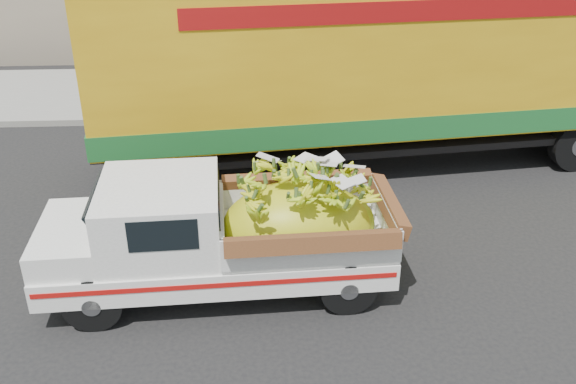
{
  "coord_description": "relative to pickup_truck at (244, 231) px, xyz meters",
  "views": [
    {
      "loc": [
        -1.17,
        -7.97,
        5.61
      ],
      "look_at": [
        -0.74,
        0.52,
        1.2
      ],
      "focal_mm": 40.0,
      "sensor_mm": 36.0,
      "label": 1
    }
  ],
  "objects": [
    {
      "name": "ground",
      "position": [
        1.4,
        0.13,
        -0.92
      ],
      "size": [
        100.0,
        100.0,
        0.0
      ],
      "primitive_type": "plane",
      "color": "black",
      "rests_on": "ground"
    },
    {
      "name": "sidewalk",
      "position": [
        1.4,
        8.81,
        -0.85
      ],
      "size": [
        60.0,
        4.0,
        0.14
      ],
      "primitive_type": "cube",
      "color": "gray",
      "rests_on": "ground"
    },
    {
      "name": "pickup_truck",
      "position": [
        0.0,
        0.0,
        0.0
      ],
      "size": [
        4.99,
        2.05,
        1.72
      ],
      "rotation": [
        0.0,
        0.0,
        0.05
      ],
      "color": "black",
      "rests_on": "ground"
    },
    {
      "name": "semi_trailer",
      "position": [
        3.05,
        4.26,
        1.2
      ],
      "size": [
        12.04,
        3.9,
        3.8
      ],
      "rotation": [
        0.0,
        0.0,
        0.12
      ],
      "color": "black",
      "rests_on": "ground"
    },
    {
      "name": "curb",
      "position": [
        1.4,
        6.71,
        -0.85
      ],
      "size": [
        60.0,
        0.25,
        0.15
      ],
      "primitive_type": "cube",
      "color": "gray",
      "rests_on": "ground"
    }
  ]
}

